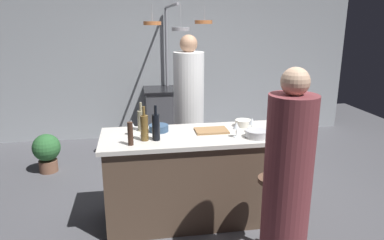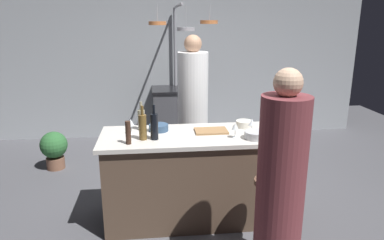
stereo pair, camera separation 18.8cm
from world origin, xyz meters
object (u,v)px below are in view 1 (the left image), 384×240
object	(u,v)px
wine_glass_by_chef	(236,126)
wine_glass_near_right_guest	(131,124)
bar_stool_right	(271,210)
mixing_bowl_steel	(256,134)
potted_plant	(47,151)
stove_range	(169,115)
guest_right	(287,188)
pepper_mill	(130,134)
chef	(189,112)
cutting_board	(211,131)
wine_glass_near_left_guest	(252,122)
mixing_bowl_ceramic	(243,123)
wine_bottle_amber	(144,127)
wine_bottle_dark	(156,127)
wine_bottle_white	(141,120)
mixing_bowl_blue	(159,128)

from	to	relation	value
wine_glass_by_chef	wine_glass_near_right_guest	world-z (taller)	same
bar_stool_right	mixing_bowl_steel	world-z (taller)	mixing_bowl_steel
mixing_bowl_steel	potted_plant	bearing A→B (deg)	144.23
stove_range	wine_glass_near_right_guest	world-z (taller)	wine_glass_near_right_guest
guest_right	pepper_mill	world-z (taller)	guest_right
chef	bar_stool_right	distance (m)	1.83
potted_plant	cutting_board	bearing A→B (deg)	-36.10
wine_glass_near_left_guest	stove_range	bearing A→B (deg)	102.78
mixing_bowl_ceramic	cutting_board	bearing A→B (deg)	-162.19
potted_plant	wine_glass_by_chef	size ratio (longest dim) A/B	3.56
guest_right	wine_bottle_amber	distance (m)	1.36
stove_range	wine_glass_near_left_guest	xyz separation A→B (m)	(0.56, -2.48, 0.56)
wine_glass_by_chef	mixing_bowl_ceramic	world-z (taller)	wine_glass_by_chef
wine_bottle_dark	wine_glass_near_left_guest	size ratio (longest dim) A/B	2.25
guest_right	wine_bottle_amber	bearing A→B (deg)	138.72
chef	potted_plant	xyz separation A→B (m)	(-1.85, 0.36, -0.54)
wine_glass_by_chef	wine_glass_near_left_guest	xyz separation A→B (m)	(0.19, 0.12, 0.00)
wine_bottle_white	mixing_bowl_blue	xyz separation A→B (m)	(0.17, -0.06, -0.08)
pepper_mill	mixing_bowl_blue	distance (m)	0.46
mixing_bowl_steel	stove_range	bearing A→B (deg)	101.86
cutting_board	wine_bottle_amber	xyz separation A→B (m)	(-0.66, -0.17, 0.12)
bar_stool_right	guest_right	distance (m)	0.54
wine_glass_by_chef	wine_glass_near_left_guest	world-z (taller)	same
wine_bottle_white	mixing_bowl_ceramic	world-z (taller)	wine_bottle_white
wine_glass_near_right_guest	wine_bottle_amber	bearing A→B (deg)	-57.75
cutting_board	mixing_bowl_blue	size ratio (longest dim) A/B	1.66
mixing_bowl_ceramic	mixing_bowl_blue	distance (m)	0.88
guest_right	wine_bottle_amber	size ratio (longest dim) A/B	5.20
wine_glass_near_left_guest	wine_glass_near_right_guest	bearing A→B (deg)	174.39
guest_right	mixing_bowl_steel	distance (m)	0.81
stove_range	potted_plant	distance (m)	2.01
wine_glass_near_left_guest	potted_plant	bearing A→B (deg)	147.11
guest_right	potted_plant	world-z (taller)	guest_right
bar_stool_right	cutting_board	bearing A→B (deg)	119.87
guest_right	cutting_board	size ratio (longest dim) A/B	5.20
pepper_mill	wine_bottle_white	xyz separation A→B (m)	(0.11, 0.42, 0.00)
stove_range	chef	bearing A→B (deg)	-85.20
wine_glass_by_chef	mixing_bowl_steel	size ratio (longest dim) A/B	0.70
pepper_mill	mixing_bowl_ceramic	distance (m)	1.22
bar_stool_right	wine_glass_near_left_guest	world-z (taller)	wine_glass_near_left_guest
potted_plant	mixing_bowl_steel	bearing A→B (deg)	-35.77
pepper_mill	wine_glass_near_left_guest	distance (m)	1.19
bar_stool_right	cutting_board	xyz separation A→B (m)	(-0.39, 0.68, 0.53)
chef	mixing_bowl_steel	world-z (taller)	chef
wine_bottle_dark	bar_stool_right	bearing A→B (deg)	-28.15
bar_stool_right	wine_bottle_amber	bearing A→B (deg)	153.99
wine_glass_near_right_guest	wine_glass_near_left_guest	size ratio (longest dim) A/B	1.00
wine_glass_by_chef	wine_glass_near_left_guest	bearing A→B (deg)	31.50
cutting_board	mixing_bowl_ceramic	xyz separation A→B (m)	(0.37, 0.12, 0.02)
chef	cutting_board	bearing A→B (deg)	-86.39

